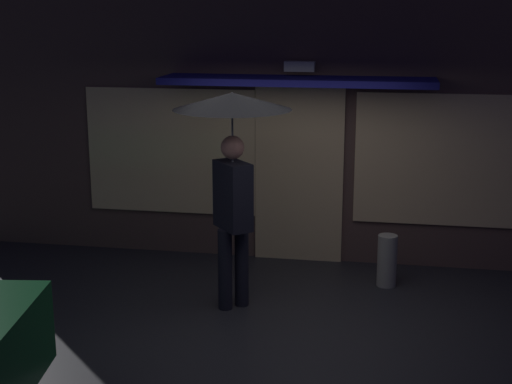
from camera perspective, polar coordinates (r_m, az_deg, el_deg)
ground_plane at (r=7.55m, az=1.16°, el=-10.49°), size 18.00×18.00×0.00m
building_facade at (r=9.23m, az=3.55°, el=8.45°), size 9.41×1.00×4.54m
person_with_umbrella at (r=7.58m, az=-1.82°, el=3.95°), size 1.21×1.21×2.30m
sidewalk_bollard at (r=8.70m, az=10.03°, el=-5.20°), size 0.22×0.22×0.61m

